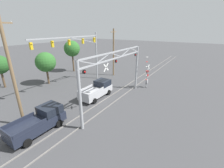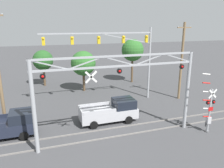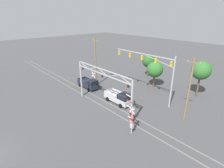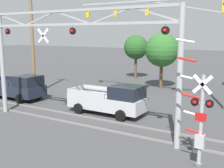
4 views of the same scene
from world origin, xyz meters
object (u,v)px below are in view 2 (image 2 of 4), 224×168
pickup_truck_lead (112,111)px  background_tree_far_right_verge (43,60)px  utility_pole_right (182,61)px  crossing_gantry (119,86)px  traffic_signal_span (123,49)px  background_tree_far_left_verge (133,50)px  crossing_signal_mast (209,111)px  background_tree_beyond_span (83,63)px  pickup_truck_following (7,125)px

pickup_truck_lead → background_tree_far_right_verge: size_ratio=1.01×
pickup_truck_lead → utility_pole_right: utility_pole_right is taller
crossing_gantry → pickup_truck_lead: (0.49, 3.25, -3.36)m
utility_pole_right → traffic_signal_span: bearing=167.1°
background_tree_far_left_verge → background_tree_far_right_verge: 13.18m
crossing_signal_mast → utility_pole_right: 9.01m
traffic_signal_span → background_tree_far_right_verge: bearing=131.3°
crossing_gantry → crossing_signal_mast: (7.35, -1.32, -2.45)m
background_tree_far_right_verge → background_tree_beyond_span: bearing=-41.7°
traffic_signal_span → pickup_truck_following: (-11.84, -5.19, -5.02)m
utility_pole_right → background_tree_far_left_verge: size_ratio=1.35×
utility_pole_right → crossing_signal_mast: bearing=-109.8°
crossing_signal_mast → pickup_truck_lead: crossing_signal_mast is taller
traffic_signal_span → pickup_truck_following: traffic_signal_span is taller
pickup_truck_lead → background_tree_far_right_verge: bearing=110.3°
crossing_signal_mast → pickup_truck_following: crossing_signal_mast is taller
utility_pole_right → background_tree_far_left_verge: (-2.26, 8.99, 0.30)m
background_tree_beyond_span → traffic_signal_span: bearing=-56.2°
crossing_gantry → pickup_truck_lead: bearing=81.4°
crossing_signal_mast → background_tree_far_right_verge: size_ratio=0.99×
traffic_signal_span → background_tree_beyond_span: 6.70m
crossing_signal_mast → background_tree_far_right_verge: bearing=122.5°
utility_pole_right → crossing_gantry: bearing=-146.6°
traffic_signal_span → background_tree_far_right_verge: size_ratio=2.39×
traffic_signal_span → pickup_truck_lead: (-3.03, -5.04, -5.02)m
utility_pole_right → background_tree_far_right_verge: 18.90m
traffic_signal_span → crossing_gantry: bearing=-113.0°
pickup_truck_following → utility_pole_right: utility_pole_right is taller
background_tree_far_left_verge → traffic_signal_span: bearing=-120.9°
utility_pole_right → background_tree_beyond_span: utility_pole_right is taller
pickup_truck_lead → pickup_truck_following: (-8.80, -0.14, -0.00)m
traffic_signal_span → utility_pole_right: bearing=-12.9°
pickup_truck_lead → background_tree_beyond_span: (-0.48, 10.29, 2.77)m
pickup_truck_lead → background_tree_beyond_span: background_tree_beyond_span is taller
crossing_signal_mast → traffic_signal_span: 11.14m
crossing_gantry → pickup_truck_following: bearing=159.5°
background_tree_beyond_span → background_tree_far_right_verge: bearing=138.3°
background_tree_far_left_verge → background_tree_far_right_verge: bearing=170.3°
pickup_truck_lead → crossing_signal_mast: bearing=-33.7°
pickup_truck_lead → background_tree_far_right_verge: background_tree_far_right_verge is taller
pickup_truck_lead → background_tree_beyond_span: size_ratio=0.97×
pickup_truck_following → utility_pole_right: bearing=11.1°
crossing_signal_mast → background_tree_far_left_verge: 17.34m
pickup_truck_lead → utility_pole_right: 10.99m
crossing_gantry → traffic_signal_span: bearing=67.0°
utility_pole_right → background_tree_beyond_span: (-10.23, 6.79, -0.88)m
traffic_signal_span → pickup_truck_following: 13.87m
traffic_signal_span → pickup_truck_following: bearing=-156.3°
crossing_gantry → pickup_truck_lead: size_ratio=2.37×
crossing_gantry → pickup_truck_following: crossing_gantry is taller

